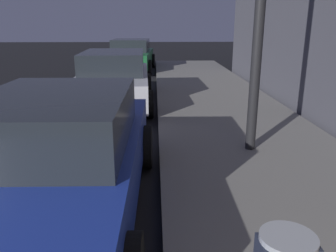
# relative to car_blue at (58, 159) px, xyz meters

# --- Properties ---
(car_blue) EXTENTS (2.08, 4.55, 1.43)m
(car_blue) POSITION_rel_car_blue_xyz_m (0.00, 0.00, 0.00)
(car_blue) COLOR navy
(car_blue) RESTS_ON ground
(car_silver) EXTENTS (2.11, 4.35, 1.43)m
(car_silver) POSITION_rel_car_blue_xyz_m (-0.00, 5.58, 0.01)
(car_silver) COLOR #B7B7BF
(car_silver) RESTS_ON ground
(car_green) EXTENTS (2.20, 4.51, 1.43)m
(car_green) POSITION_rel_car_blue_xyz_m (0.00, 12.50, -0.00)
(car_green) COLOR #19592D
(car_green) RESTS_ON ground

